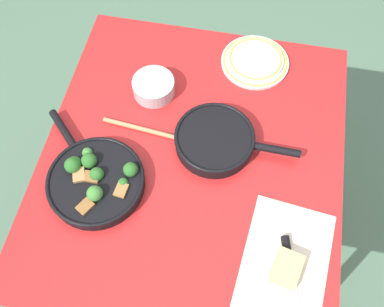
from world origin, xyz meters
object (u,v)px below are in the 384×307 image
Objects in this scene: cheese_block at (287,269)px; prep_bowl_steel at (154,87)px; dinner_plate_stack at (255,61)px; wooden_spoon at (173,137)px; skillet_eggs at (216,140)px; grater_knife at (289,265)px; skillet_broccoli at (95,180)px.

cheese_block is 0.70m from prep_bowl_steel.
wooden_spoon is at bearing -31.76° from dinner_plate_stack.
cheese_block is at bearing -53.45° from skillet_eggs.
dinner_plate_stack is at bearing 77.68° from skillet_eggs.
dinner_plate_stack is (-0.35, 0.22, 0.01)m from wooden_spoon.
skillet_eggs is at bearing 6.69° from wooden_spoon.
wooden_spoon is at bearing -143.75° from grater_knife.
cheese_block is 0.72m from dinner_plate_stack.
dinner_plate_stack is at bearing 63.56° from wooden_spoon.
skillet_eggs reaches higher than grater_knife.
dinner_plate_stack is 1.69× the size of prep_bowl_steel.
prep_bowl_steel is (-0.36, 0.09, 0.00)m from skillet_broccoli.
skillet_broccoli is 0.95× the size of wooden_spoon.
grater_knife is at bearing 14.48° from dinner_plate_stack.
grater_knife is at bearing -51.49° from skillet_eggs.
skillet_eggs is 1.76× the size of grater_knife.
skillet_eggs is 1.02× the size of wooden_spoon.
skillet_broccoli is 0.27m from wooden_spoon.
wooden_spoon is 2.72× the size of prep_bowl_steel.
skillet_eggs is 1.65× the size of dinner_plate_stack.
cheese_block reaches higher than wooden_spoon.
skillet_broccoli reaches higher than skillet_eggs.
cheese_block is (0.35, 0.39, 0.01)m from wooden_spoon.
skillet_eggs reaches higher than wooden_spoon.
prep_bowl_steel is (0.19, -0.32, 0.01)m from dinner_plate_stack.
skillet_broccoli is 0.68m from dinner_plate_stack.
wooden_spoon is at bearing -131.96° from cheese_block.
prep_bowl_steel is (-0.16, -0.23, 0.00)m from skillet_eggs.
grater_knife is 0.94× the size of dinner_plate_stack.
skillet_broccoli is 0.93× the size of skillet_eggs.
prep_bowl_steel is at bearing -59.14° from skillet_broccoli.
skillet_eggs is at bearing -144.39° from cheese_block.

